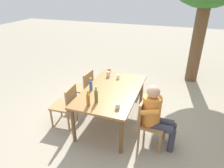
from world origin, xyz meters
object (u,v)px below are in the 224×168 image
at_px(person_in_white_shirt, 156,114).
at_px(bottle_blue, 91,85).
at_px(cup_steel, 108,74).
at_px(chair_far_right, 149,120).
at_px(bottle_amber, 88,99).
at_px(backpack_by_near_side, 136,86).
at_px(dining_table, 112,93).
at_px(bottle_olive, 96,95).
at_px(chair_near_left, 84,87).
at_px(cup_white, 118,77).
at_px(cup_terracotta, 109,71).
at_px(chair_near_right, 67,104).
at_px(cup_glass, 118,106).

xyz_separation_m(person_in_white_shirt, bottle_blue, (-0.25, -1.33, 0.22)).
bearing_deg(bottle_blue, cup_steel, 172.53).
bearing_deg(person_in_white_shirt, chair_far_right, -94.49).
bearing_deg(person_in_white_shirt, bottle_amber, -75.43).
bearing_deg(backpack_by_near_side, cup_steel, -29.55).
relative_size(person_in_white_shirt, bottle_blue, 4.53).
xyz_separation_m(dining_table, bottle_olive, (0.55, -0.10, 0.21)).
bearing_deg(chair_far_right, backpack_by_near_side, -160.61).
relative_size(chair_near_left, bottle_amber, 2.93).
relative_size(bottle_olive, bottle_blue, 1.21).
bearing_deg(cup_white, bottle_amber, -6.47).
bearing_deg(cup_steel, dining_table, 27.11).
distance_m(dining_table, cup_terracotta, 0.87).
bearing_deg(bottle_olive, cup_terracotta, -169.38).
bearing_deg(backpack_by_near_side, dining_table, -7.72).
distance_m(cup_terracotta, cup_steel, 0.23).
distance_m(chair_near_right, backpack_by_near_side, 2.11).
bearing_deg(chair_near_left, chair_near_right, 0.00).
height_order(bottle_blue, cup_terracotta, bottle_blue).
bearing_deg(dining_table, bottle_amber, -14.93).
relative_size(bottle_blue, cup_white, 2.75).
height_order(dining_table, chair_far_right, chair_far_right).
relative_size(chair_near_right, cup_glass, 9.19).
relative_size(chair_far_right, bottle_olive, 2.76).
xyz_separation_m(person_in_white_shirt, cup_steel, (-0.98, -1.23, 0.16)).
distance_m(bottle_amber, cup_glass, 0.52).
height_order(chair_near_right, bottle_amber, bottle_amber).
height_order(dining_table, cup_terracotta, cup_terracotta).
relative_size(chair_near_left, cup_terracotta, 8.12).
bearing_deg(backpack_by_near_side, bottle_blue, -20.11).
height_order(bottle_olive, cup_steel, bottle_olive).
relative_size(cup_steel, backpack_by_near_side, 0.30).
relative_size(person_in_white_shirt, cup_terracotta, 11.01).
bearing_deg(bottle_amber, person_in_white_shirt, 104.57).
bearing_deg(bottle_amber, chair_near_right, -114.78).
height_order(chair_near_right, cup_white, chair_near_right).
bearing_deg(chair_near_left, cup_terracotta, 128.68).
xyz_separation_m(dining_table, cup_terracotta, (-0.79, -0.35, 0.13)).
relative_size(dining_table, cup_white, 19.17).
relative_size(bottle_amber, backpack_by_near_side, 0.75).
distance_m(cup_white, backpack_by_near_side, 1.10).
xyz_separation_m(chair_far_right, cup_glass, (0.22, -0.52, 0.32)).
bearing_deg(cup_glass, cup_white, -162.56).
relative_size(chair_far_right, cup_glass, 9.19).
height_order(person_in_white_shirt, cup_steel, person_in_white_shirt).
bearing_deg(chair_far_right, cup_glass, -66.95).
relative_size(cup_terracotta, cup_glass, 1.13).
height_order(bottle_blue, cup_white, bottle_blue).
bearing_deg(cup_white, chair_near_left, -80.04).
relative_size(dining_table, cup_terracotta, 16.94).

